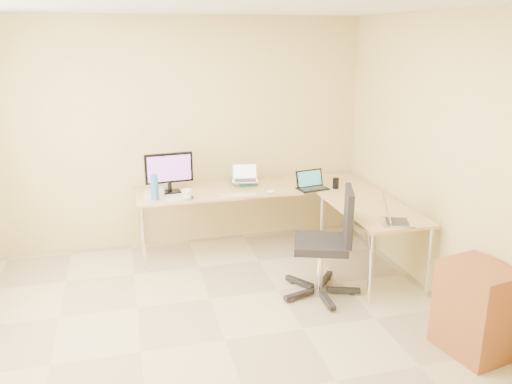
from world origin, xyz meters
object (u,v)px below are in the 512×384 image
object	(u,v)px
water_bottle	(154,187)
cabinet	(476,310)
mug	(187,194)
laptop_center	(245,173)
desk_main	(254,217)
laptop_return	(398,212)
desk_fan	(163,175)
desk_return	(371,241)
monitor	(169,173)
laptop_black	(313,180)
keyboard	(238,195)
office_chair	(321,245)

from	to	relation	value
water_bottle	cabinet	bearing A→B (deg)	-45.29
mug	laptop_center	bearing A→B (deg)	25.84
desk_main	laptop_return	xyz separation A→B (m)	(0.97, -1.49, 0.47)
laptop_center	desk_fan	size ratio (longest dim) A/B	0.99
desk_fan	laptop_center	bearing A→B (deg)	0.27
mug	laptop_return	bearing A→B (deg)	-34.57
laptop_center	desk_fan	bearing A→B (deg)	179.23
desk_main	desk_return	bearing A→B (deg)	-45.73
monitor	desk_fan	world-z (taller)	monitor
laptop_return	cabinet	world-z (taller)	laptop_return
laptop_black	cabinet	xyz separation A→B (m)	(0.52, -2.23, -0.47)
desk_main	monitor	xyz separation A→B (m)	(-0.95, 0.01, 0.59)
monitor	water_bottle	size ratio (longest dim) A/B	1.93
keyboard	laptop_black	bearing A→B (deg)	10.97
laptop_center	water_bottle	size ratio (longest dim) A/B	1.10
desk_main	laptop_return	bearing A→B (deg)	-56.97
desk_main	office_chair	size ratio (longest dim) A/B	2.49
cabinet	laptop_black	bearing A→B (deg)	91.99
water_bottle	office_chair	distance (m)	1.83
laptop_center	laptop_black	world-z (taller)	laptop_center
monitor	laptop_black	distance (m)	1.58
water_bottle	laptop_return	xyz separation A→B (m)	(2.10, -1.28, -0.02)
water_bottle	monitor	bearing A→B (deg)	51.10
keyboard	monitor	bearing A→B (deg)	164.57
desk_fan	laptop_return	distance (m)	2.60
desk_return	office_chair	distance (m)	0.73
desk_return	laptop_center	bearing A→B (deg)	134.67
keyboard	laptop_return	distance (m)	1.72
laptop_center	keyboard	bearing A→B (deg)	-107.63
laptop_center	laptop_black	bearing A→B (deg)	-18.47
monitor	office_chair	world-z (taller)	monitor
monitor	desk_fan	size ratio (longest dim) A/B	1.74
laptop_center	mug	bearing A→B (deg)	-147.04
keyboard	laptop_return	xyz separation A→B (m)	(1.23, -1.19, 0.10)
desk_main	monitor	world-z (taller)	monitor
monitor	desk_fan	bearing A→B (deg)	99.80
laptop_black	office_chair	distance (m)	1.12
desk_return	office_chair	xyz separation A→B (m)	(-0.66, -0.28, 0.13)
mug	desk_fan	world-z (taller)	desk_fan
desk_main	laptop_black	size ratio (longest dim) A/B	8.05
desk_main	desk_fan	world-z (taller)	desk_fan
monitor	laptop_black	world-z (taller)	monitor
water_bottle	office_chair	world-z (taller)	office_chair
laptop_return	laptop_center	bearing A→B (deg)	54.76
monitor	water_bottle	xyz separation A→B (m)	(-0.18, -0.22, -0.09)
keyboard	mug	bearing A→B (deg)	-174.16
mug	office_chair	bearing A→B (deg)	-42.23
desk_return	cabinet	distance (m)	1.49
keyboard	office_chair	bearing A→B (deg)	-51.54
laptop_center	mug	xyz separation A→B (m)	(-0.71, -0.35, -0.09)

